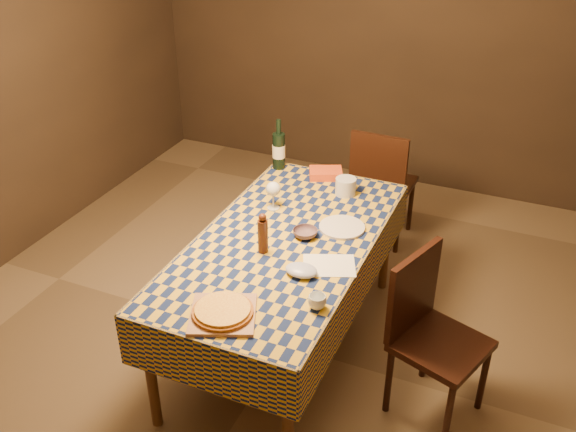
{
  "coord_description": "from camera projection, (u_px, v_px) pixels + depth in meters",
  "views": [
    {
      "loc": [
        1.22,
        -2.76,
        2.69
      ],
      "look_at": [
        0.0,
        0.05,
        0.9
      ],
      "focal_mm": 40.0,
      "sensor_mm": 36.0,
      "label": 1
    }
  ],
  "objects": [
    {
      "name": "chair_right",
      "position": [
        429.0,
        328.0,
        3.31
      ],
      "size": [
        0.54,
        0.54,
        0.93
      ],
      "color": "black",
      "rests_on": "ground"
    },
    {
      "name": "pepper_mill",
      "position": [
        263.0,
        234.0,
        3.42
      ],
      "size": [
        0.06,
        0.06,
        0.23
      ],
      "color": "#482010",
      "rests_on": "dining_table"
    },
    {
      "name": "tumbler",
      "position": [
        317.0,
        302.0,
        3.04
      ],
      "size": [
        0.1,
        0.1,
        0.07
      ],
      "primitive_type": "imported",
      "rotation": [
        0.0,
        0.0,
        -0.2
      ],
      "color": "white",
      "rests_on": "dining_table"
    },
    {
      "name": "white_plate",
      "position": [
        342.0,
        227.0,
        3.68
      ],
      "size": [
        0.32,
        0.32,
        0.02
      ],
      "primitive_type": "cylinder",
      "rotation": [
        0.0,
        0.0,
        -0.27
      ],
      "color": "silver",
      "rests_on": "dining_table"
    },
    {
      "name": "pizza",
      "position": [
        223.0,
        310.0,
        2.99
      ],
      "size": [
        0.38,
        0.38,
        0.03
      ],
      "color": "#934F18",
      "rests_on": "cutting_board"
    },
    {
      "name": "flour_bag",
      "position": [
        301.0,
        270.0,
        3.28
      ],
      "size": [
        0.2,
        0.17,
        0.05
      ],
      "primitive_type": "ellipsoid",
      "rotation": [
        0.0,
        0.0,
        0.3
      ],
      "color": "#A7B1D5",
      "rests_on": "dining_table"
    },
    {
      "name": "cutting_board",
      "position": [
        223.0,
        314.0,
        3.0
      ],
      "size": [
        0.4,
        0.4,
        0.02
      ],
      "primitive_type": "cube",
      "rotation": [
        0.0,
        0.0,
        0.39
      ],
      "color": "#9F6B4A",
      "rests_on": "dining_table"
    },
    {
      "name": "chair_far",
      "position": [
        381.0,
        181.0,
        4.74
      ],
      "size": [
        0.43,
        0.44,
        0.93
      ],
      "color": "black",
      "rests_on": "ground"
    },
    {
      "name": "deli_tub",
      "position": [
        346.0,
        186.0,
        4.02
      ],
      "size": [
        0.15,
        0.15,
        0.11
      ],
      "primitive_type": "cylinder",
      "rotation": [
        0.0,
        0.0,
        0.17
      ],
      "color": "silver",
      "rests_on": "dining_table"
    },
    {
      "name": "room",
      "position": [
        284.0,
        145.0,
        3.28
      ],
      "size": [
        5.0,
        5.1,
        2.7
      ],
      "color": "brown",
      "rests_on": "ground"
    },
    {
      "name": "takeout_container",
      "position": [
        326.0,
        173.0,
        4.24
      ],
      "size": [
        0.25,
        0.22,
        0.05
      ],
      "primitive_type": "cube",
      "rotation": [
        0.0,
        0.0,
        0.41
      ],
      "color": "#D0471B",
      "rests_on": "dining_table"
    },
    {
      "name": "wine_glass",
      "position": [
        273.0,
        190.0,
        3.82
      ],
      "size": [
        0.09,
        0.09,
        0.18
      ],
      "color": "silver",
      "rests_on": "dining_table"
    },
    {
      "name": "bowl",
      "position": [
        305.0,
        233.0,
        3.6
      ],
      "size": [
        0.15,
        0.15,
        0.04
      ],
      "primitive_type": "imported",
      "rotation": [
        0.0,
        0.0,
        0.06
      ],
      "color": "#59424A",
      "rests_on": "dining_table"
    },
    {
      "name": "dining_table",
      "position": [
        284.0,
        252.0,
        3.61
      ],
      "size": [
        0.94,
        1.84,
        0.77
      ],
      "color": "brown",
      "rests_on": "ground"
    },
    {
      "name": "flour_patch",
      "position": [
        329.0,
        265.0,
        3.36
      ],
      "size": [
        0.33,
        0.3,
        0.0
      ],
      "primitive_type": "cube",
      "rotation": [
        0.0,
        0.0,
        0.39
      ],
      "color": "white",
      "rests_on": "dining_table"
    },
    {
      "name": "wine_bottle",
      "position": [
        279.0,
        150.0,
        4.31
      ],
      "size": [
        0.1,
        0.1,
        0.35
      ],
      "color": "black",
      "rests_on": "dining_table"
    }
  ]
}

